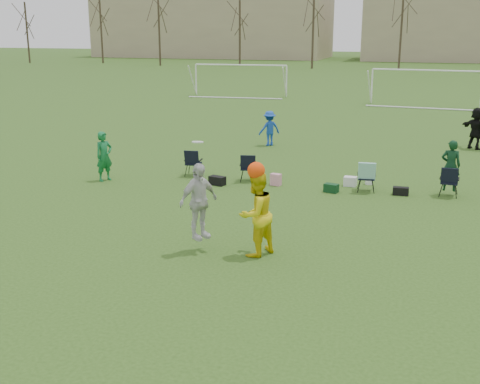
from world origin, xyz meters
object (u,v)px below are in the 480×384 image
at_px(fielder_black, 476,128).
at_px(goal_left, 241,71).
at_px(fielder_blue, 269,128).
at_px(fielder_green_near, 104,156).
at_px(center_contest, 235,208).
at_px(goal_mid, 426,77).

distance_m(fielder_black, goal_left, 24.09).
bearing_deg(fielder_blue, fielder_green_near, 23.42).
xyz_separation_m(center_contest, goal_mid, (3.68, 30.97, 0.80)).
xyz_separation_m(fielder_green_near, center_contest, (6.57, -5.37, 0.25)).
relative_size(fielder_green_near, fielder_black, 0.94).
relative_size(goal_left, goal_mid, 1.00).
height_order(fielder_green_near, fielder_blue, fielder_green_near).
bearing_deg(center_contest, fielder_green_near, 140.73).
bearing_deg(fielder_black, goal_left, -5.41).
distance_m(center_contest, goal_left, 34.56).
xyz_separation_m(fielder_green_near, fielder_blue, (3.81, 8.07, -0.08)).
distance_m(fielder_green_near, goal_left, 27.87).
bearing_deg(fielder_blue, goal_left, -110.12).
xyz_separation_m(goal_left, goal_mid, (14.00, -2.00, 0.00)).
bearing_deg(goal_left, fielder_black, -51.83).
xyz_separation_m(center_contest, goal_left, (-10.32, 32.97, 0.80)).
bearing_deg(goal_mid, fielder_black, -76.98).
distance_m(fielder_blue, goal_left, 20.97).
distance_m(fielder_green_near, fielder_blue, 8.93).
height_order(fielder_green_near, goal_mid, goal_mid).
distance_m(fielder_black, goal_mid, 15.78).
height_order(center_contest, goal_left, center_contest).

